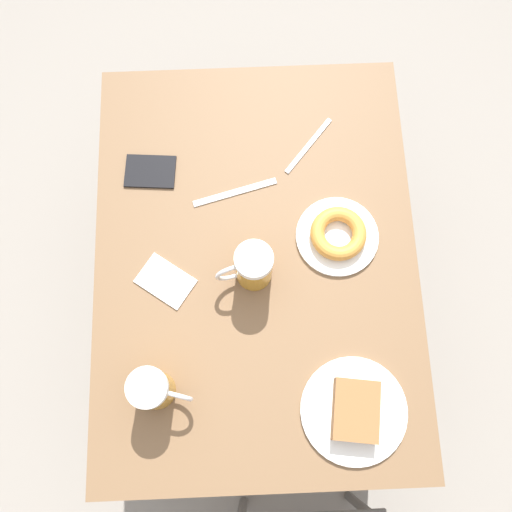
{
  "coord_description": "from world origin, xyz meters",
  "views": [
    {
      "loc": [
        0.01,
        0.37,
        2.04
      ],
      "look_at": [
        0.0,
        0.0,
        0.74
      ],
      "focal_mm": 40.0,
      "sensor_mm": 36.0,
      "label": 1
    }
  ],
  "objects_px": {
    "beer_mug_left": "(253,267)",
    "passport_near_edge": "(150,171)",
    "knife": "(235,192)",
    "napkin_folded": "(166,281)",
    "plate_with_cake": "(355,411)",
    "fork": "(308,146)",
    "plate_with_donut": "(338,235)",
    "beer_mug_center": "(153,389)"
  },
  "relations": [
    {
      "from": "napkin_folded",
      "to": "fork",
      "type": "distance_m",
      "value": 0.5
    },
    {
      "from": "plate_with_donut",
      "to": "beer_mug_left",
      "type": "relative_size",
      "value": 1.44
    },
    {
      "from": "plate_with_donut",
      "to": "beer_mug_center",
      "type": "distance_m",
      "value": 0.56
    },
    {
      "from": "plate_with_donut",
      "to": "passport_near_edge",
      "type": "relative_size",
      "value": 1.52
    },
    {
      "from": "beer_mug_center",
      "to": "knife",
      "type": "bearing_deg",
      "value": -111.49
    },
    {
      "from": "beer_mug_center",
      "to": "passport_near_edge",
      "type": "height_order",
      "value": "beer_mug_center"
    },
    {
      "from": "beer_mug_center",
      "to": "napkin_folded",
      "type": "xyz_separation_m",
      "value": [
        -0.01,
        -0.25,
        -0.07
      ]
    },
    {
      "from": "knife",
      "to": "passport_near_edge",
      "type": "height_order",
      "value": "passport_near_edge"
    },
    {
      "from": "beer_mug_left",
      "to": "napkin_folded",
      "type": "relative_size",
      "value": 0.91
    },
    {
      "from": "fork",
      "to": "passport_near_edge",
      "type": "relative_size",
      "value": 1.15
    },
    {
      "from": "beer_mug_left",
      "to": "passport_near_edge",
      "type": "distance_m",
      "value": 0.38
    },
    {
      "from": "beer_mug_left",
      "to": "napkin_folded",
      "type": "height_order",
      "value": "beer_mug_left"
    },
    {
      "from": "plate_with_cake",
      "to": "passport_near_edge",
      "type": "bearing_deg",
      "value": -52.48
    },
    {
      "from": "plate_with_donut",
      "to": "beer_mug_center",
      "type": "relative_size",
      "value": 1.44
    },
    {
      "from": "plate_with_cake",
      "to": "beer_mug_left",
      "type": "bearing_deg",
      "value": -56.67
    },
    {
      "from": "knife",
      "to": "passport_near_edge",
      "type": "bearing_deg",
      "value": -16.96
    },
    {
      "from": "fork",
      "to": "knife",
      "type": "relative_size",
      "value": 0.72
    },
    {
      "from": "napkin_folded",
      "to": "knife",
      "type": "height_order",
      "value": "napkin_folded"
    },
    {
      "from": "beer_mug_left",
      "to": "fork",
      "type": "height_order",
      "value": "beer_mug_left"
    },
    {
      "from": "plate_with_donut",
      "to": "napkin_folded",
      "type": "height_order",
      "value": "plate_with_donut"
    },
    {
      "from": "beer_mug_center",
      "to": "fork",
      "type": "bearing_deg",
      "value": -122.44
    },
    {
      "from": "beer_mug_center",
      "to": "fork",
      "type": "relative_size",
      "value": 0.92
    },
    {
      "from": "beer_mug_left",
      "to": "passport_near_edge",
      "type": "bearing_deg",
      "value": -48.09
    },
    {
      "from": "beer_mug_center",
      "to": "knife",
      "type": "height_order",
      "value": "beer_mug_center"
    },
    {
      "from": "plate_with_donut",
      "to": "beer_mug_center",
      "type": "bearing_deg",
      "value": 38.9
    },
    {
      "from": "knife",
      "to": "passport_near_edge",
      "type": "xyz_separation_m",
      "value": [
        0.21,
        -0.06,
        0.0
      ]
    },
    {
      "from": "beer_mug_left",
      "to": "passport_near_edge",
      "type": "height_order",
      "value": "beer_mug_left"
    },
    {
      "from": "beer_mug_left",
      "to": "knife",
      "type": "relative_size",
      "value": 0.66
    },
    {
      "from": "plate_with_cake",
      "to": "beer_mug_center",
      "type": "relative_size",
      "value": 1.72
    },
    {
      "from": "beer_mug_center",
      "to": "plate_with_cake",
      "type": "bearing_deg",
      "value": 172.04
    },
    {
      "from": "plate_with_cake",
      "to": "fork",
      "type": "xyz_separation_m",
      "value": [
        0.06,
        -0.66,
        -0.02
      ]
    },
    {
      "from": "napkin_folded",
      "to": "beer_mug_center",
      "type": "bearing_deg",
      "value": 86.65
    },
    {
      "from": "plate_with_cake",
      "to": "napkin_folded",
      "type": "height_order",
      "value": "plate_with_cake"
    },
    {
      "from": "beer_mug_left",
      "to": "napkin_folded",
      "type": "bearing_deg",
      "value": 2.59
    },
    {
      "from": "napkin_folded",
      "to": "knife",
      "type": "relative_size",
      "value": 0.72
    },
    {
      "from": "plate_with_cake",
      "to": "plate_with_donut",
      "type": "bearing_deg",
      "value": -89.32
    },
    {
      "from": "beer_mug_left",
      "to": "passport_near_edge",
      "type": "relative_size",
      "value": 1.05
    },
    {
      "from": "beer_mug_left",
      "to": "napkin_folded",
      "type": "distance_m",
      "value": 0.22
    },
    {
      "from": "napkin_folded",
      "to": "fork",
      "type": "bearing_deg",
      "value": -136.82
    },
    {
      "from": "plate_with_donut",
      "to": "knife",
      "type": "xyz_separation_m",
      "value": [
        0.25,
        -0.13,
        -0.02
      ]
    },
    {
      "from": "plate_with_cake",
      "to": "passport_near_edge",
      "type": "distance_m",
      "value": 0.76
    },
    {
      "from": "plate_with_donut",
      "to": "passport_near_edge",
      "type": "xyz_separation_m",
      "value": [
        0.46,
        -0.19,
        -0.02
      ]
    }
  ]
}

